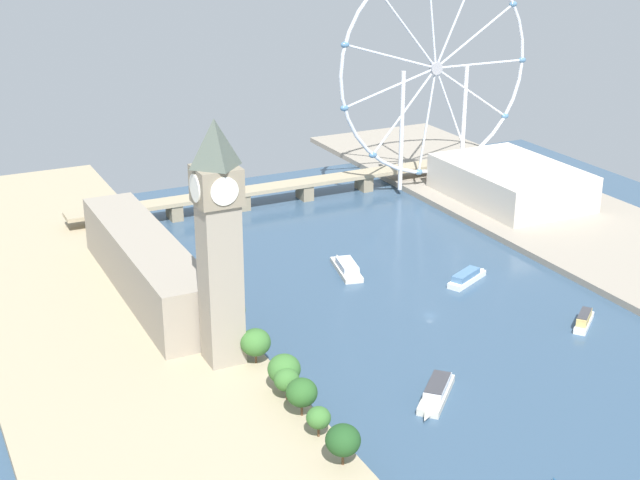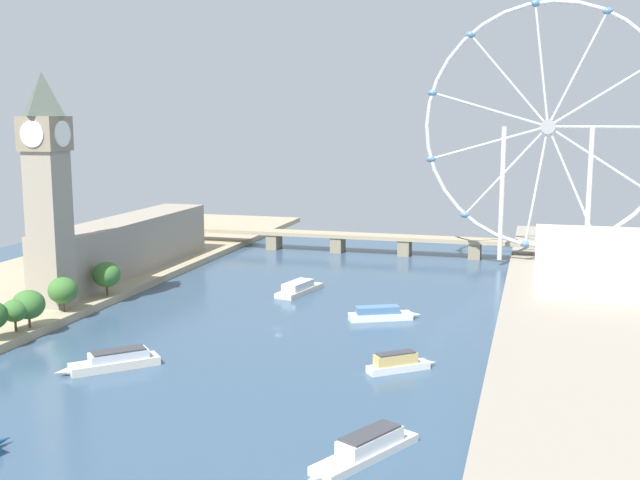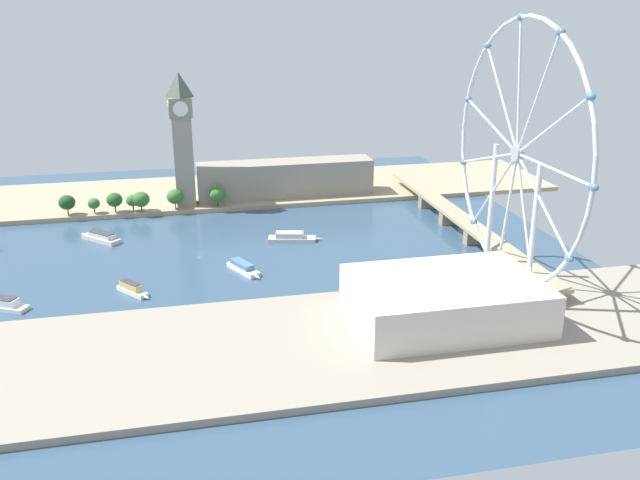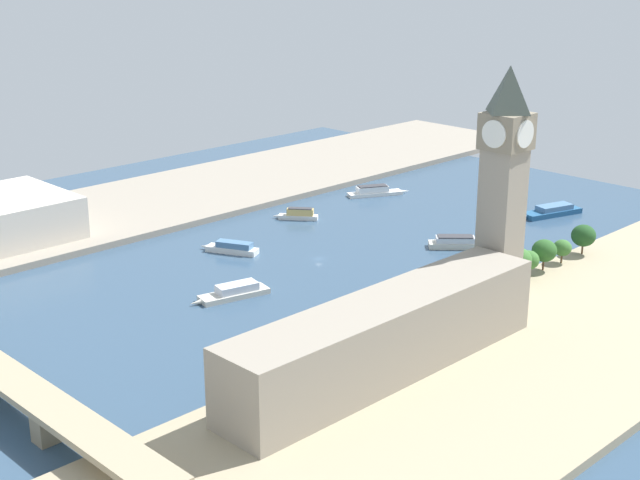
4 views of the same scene
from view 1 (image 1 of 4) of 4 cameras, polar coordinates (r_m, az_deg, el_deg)
ground_plane at (r=360.27m, az=6.91°, el=-4.71°), size 406.12×406.12×0.00m
riverbank_left at (r=316.89m, az=-11.54°, el=-8.51°), size 90.00×520.00×3.00m
clock_tower at (r=302.54m, az=-6.35°, el=0.01°), size 15.25×15.25×85.56m
parliament_block at (r=372.77m, az=-10.84°, el=-1.54°), size 22.00×119.33×23.71m
tree_row_embankment at (r=298.32m, az=-2.56°, el=-7.98°), size 12.73×103.75×13.38m
ferris_wheel at (r=495.53m, az=7.26°, el=10.53°), size 117.44×3.20×122.79m
riverside_hall at (r=490.85m, az=11.84°, el=3.57°), size 54.13×77.80×18.46m
river_bridge at (r=483.33m, az=-2.93°, el=3.16°), size 218.12×12.20×10.08m
tour_boat_0 at (r=396.95m, az=1.67°, el=-1.73°), size 13.81×31.90×5.11m
tour_boat_2 at (r=363.28m, az=16.22°, el=-4.81°), size 19.37×16.30×5.66m
tour_boat_3 at (r=303.93m, az=7.30°, el=-9.42°), size 24.74×24.32×5.43m
tour_boat_4 at (r=391.83m, az=9.20°, el=-2.31°), size 25.87×15.46×4.99m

